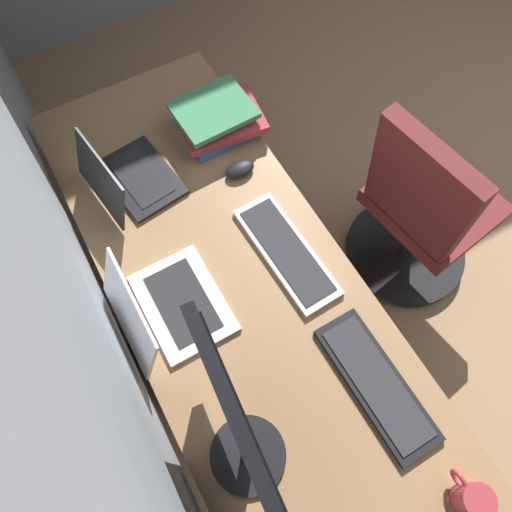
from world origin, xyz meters
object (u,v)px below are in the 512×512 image
Objects in this scene: keyboard_main at (287,251)px; book_stack_near at (217,119)px; monitor_primary at (247,447)px; keyboard_spare at (376,383)px; laptop_left at (162,307)px; office_chair at (421,214)px; laptop_leftmost at (126,178)px; mouse_main at (240,169)px; drawer_pedestal at (236,332)px; coffee_mug at (472,499)px.

book_stack_near reaches higher than keyboard_main.
monitor_primary reaches higher than keyboard_spare.
keyboard_main is 1.36× the size of book_stack_near.
laptop_left is at bearing 41.72° from keyboard_spare.
laptop_leftmost is at bearing 63.51° from office_chair.
mouse_main is 0.21m from book_stack_near.
drawer_pedestal is at bearing -22.28° from monitor_primary.
coffee_mug reaches higher than keyboard_spare.
book_stack_near reaches higher than drawer_pedestal.
mouse_main reaches higher than keyboard_main.
monitor_primary is 1.33× the size of keyboard_spare.
keyboard_spare is at bearing 4.55° from coffee_mug.
book_stack_near is 1.36m from coffee_mug.
keyboard_main is at bearing 175.78° from book_stack_near.
coffee_mug is (-0.36, -0.42, -0.22)m from monitor_primary.
keyboard_spare is (-0.43, -0.22, 0.39)m from drawer_pedestal.
laptop_leftmost is at bearing 16.02° from coffee_mug.
book_stack_near is at bearing -23.11° from monitor_primary.
keyboard_spare is at bearing 178.15° from book_stack_near.
laptop_leftmost is 3.11× the size of mouse_main.
monitor_primary is at bearing 152.90° from mouse_main.
book_stack_near is (0.07, -0.38, 0.01)m from laptop_leftmost.
coffee_mug is (-0.81, -0.03, 0.04)m from keyboard_main.
drawer_pedestal is 2.23× the size of book_stack_near.
office_chair is (0.81, -0.60, -0.32)m from coffee_mug.
mouse_main is 0.33× the size of book_stack_near.
laptop_left is 0.74× the size of keyboard_main.
book_stack_near is at bearing -40.08° from laptop_left.
laptop_leftmost is 0.76× the size of keyboard_main.
coffee_mug is at bearing -161.94° from drawer_pedestal.
mouse_main is at bearing -0.90° from keyboard_spare.
book_stack_near reaches higher than keyboard_spare.
monitor_primary is 0.58× the size of office_chair.
laptop_left is 0.42m from keyboard_main.
laptop_left is at bearing 3.47° from monitor_primary.
keyboard_spare is (-0.01, -0.40, -0.26)m from monitor_primary.
book_stack_near is (1.00, -0.43, -0.21)m from monitor_primary.
laptop_leftmost reaches higher than coffee_mug.
drawer_pedestal is 0.48m from laptop_left.
coffee_mug is (-1.29, -0.37, 0.00)m from laptop_leftmost.
mouse_main is at bearing -31.92° from drawer_pedestal.
coffee_mug is at bearing -175.45° from keyboard_spare.
book_stack_near is (0.54, -0.46, 0.00)m from laptop_left.
laptop_left reaches higher than laptop_leftmost.
drawer_pedestal is at bearing 100.25° from keyboard_main.
drawer_pedestal is at bearing 156.30° from book_stack_near.
office_chair reaches higher than drawer_pedestal.
mouse_main is (0.80, -0.41, -0.25)m from monitor_primary.
monitor_primary is at bearing 88.00° from keyboard_spare.
coffee_mug is at bearing 143.44° from office_chair.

